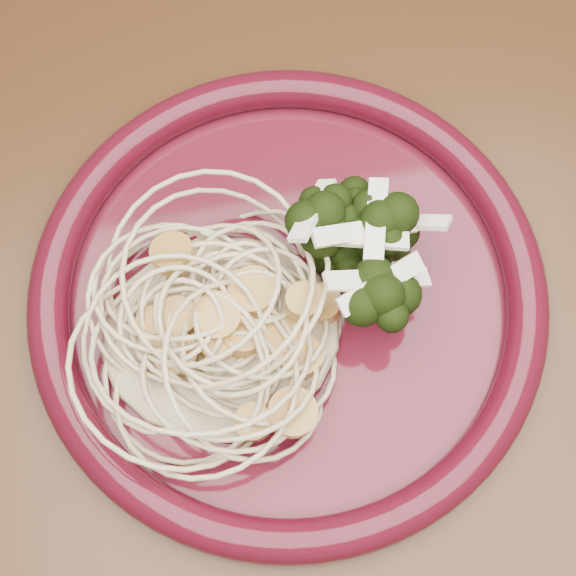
# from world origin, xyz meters

# --- Properties ---
(dining_table) EXTENTS (1.20, 0.80, 0.75)m
(dining_table) POSITION_xyz_m (0.00, 0.00, 0.65)
(dining_table) COLOR #472814
(dining_table) RESTS_ON ground
(dinner_plate) EXTENTS (0.40, 0.40, 0.03)m
(dinner_plate) POSITION_xyz_m (0.11, -0.02, 0.76)
(dinner_plate) COLOR #4A0E1B
(dinner_plate) RESTS_ON dining_table
(spaghetti_pile) EXTENTS (0.18, 0.16, 0.03)m
(spaghetti_pile) POSITION_xyz_m (0.07, -0.04, 0.77)
(spaghetti_pile) COLOR beige
(spaghetti_pile) RESTS_ON dinner_plate
(scallop_cluster) EXTENTS (0.17, 0.17, 0.04)m
(scallop_cluster) POSITION_xyz_m (0.07, -0.04, 0.81)
(scallop_cluster) COLOR gold
(scallop_cluster) RESTS_ON spaghetti_pile
(broccoli_pile) EXTENTS (0.13, 0.16, 0.05)m
(broccoli_pile) POSITION_xyz_m (0.17, -0.00, 0.78)
(broccoli_pile) COLOR black
(broccoli_pile) RESTS_ON dinner_plate
(onion_garnish) EXTENTS (0.09, 0.11, 0.06)m
(onion_garnish) POSITION_xyz_m (0.17, -0.00, 0.81)
(onion_garnish) COLOR white
(onion_garnish) RESTS_ON broccoli_pile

